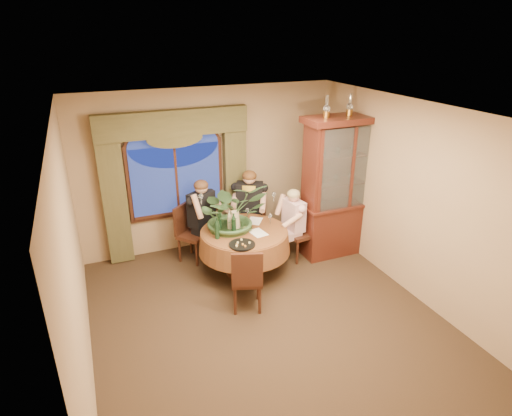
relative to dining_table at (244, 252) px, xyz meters
name	(u,v)px	position (x,y,z in m)	size (l,w,h in m)	color
floor	(267,319)	(-0.16, -1.25, -0.38)	(5.00, 5.00, 0.00)	black
wall_back	(209,169)	(-0.16, 1.25, 1.02)	(4.50, 4.50, 0.00)	#947756
wall_right	(412,200)	(2.09, -1.25, 1.02)	(5.00, 5.00, 0.00)	#947756
ceiling	(269,113)	(-0.16, -1.25, 2.42)	(5.00, 5.00, 0.00)	white
window	(177,180)	(-0.76, 1.18, 0.92)	(1.62, 0.10, 1.32)	navy
arched_transom	(173,135)	(-0.76, 1.18, 1.71)	(1.60, 0.06, 0.44)	navy
drapery_left	(114,197)	(-1.79, 1.13, 0.80)	(0.38, 0.14, 2.32)	#413D20
drapery_right	(235,180)	(0.27, 1.13, 0.80)	(0.38, 0.14, 2.32)	#413D20
swag_valance	(173,123)	(-0.76, 1.10, 1.90)	(2.45, 0.16, 0.42)	#413D20
dining_table	(244,252)	(0.00, 0.00, 0.00)	(1.45, 1.45, 0.75)	maroon
china_cabinet	(343,187)	(1.81, 0.06, 0.82)	(1.48, 0.58, 2.39)	#39140D
oil_lamp_left	(327,106)	(1.39, 0.06, 2.19)	(0.11, 0.11, 0.34)	#A5722D
oil_lamp_center	(350,105)	(1.81, 0.06, 2.19)	(0.11, 0.11, 0.34)	#A5722D
oil_lamp_right	(372,103)	(2.23, 0.06, 2.19)	(0.11, 0.11, 0.34)	#A5722D
chair_right	(301,232)	(1.06, 0.08, 0.10)	(0.42, 0.42, 0.96)	black
chair_back_right	(253,220)	(0.51, 0.88, 0.10)	(0.42, 0.42, 0.96)	black
chair_back	(193,234)	(-0.65, 0.73, 0.10)	(0.42, 0.42, 0.96)	black
chair_front_left	(247,278)	(-0.31, -0.88, 0.10)	(0.42, 0.42, 0.96)	black
person_pink	(293,224)	(0.94, 0.14, 0.25)	(0.45, 0.41, 1.26)	beige
person_back	(202,219)	(-0.47, 0.77, 0.33)	(0.50, 0.46, 1.40)	black
person_scarf	(250,209)	(0.42, 0.81, 0.35)	(0.52, 0.47, 1.45)	black
stoneware_vase	(235,220)	(-0.11, 0.10, 0.53)	(0.16, 0.16, 0.30)	tan
centerpiece_plant	(231,188)	(-0.13, 0.17, 1.04)	(1.07, 1.19, 0.93)	#33562F
olive_bowl	(247,229)	(0.04, -0.02, 0.40)	(0.16, 0.16, 0.05)	#44552B
cheese_platter	(242,245)	(-0.21, -0.45, 0.39)	(0.39, 0.39, 0.02)	black
wine_bottle_0	(234,224)	(-0.18, -0.03, 0.54)	(0.07, 0.07, 0.33)	black
wine_bottle_1	(217,229)	(-0.47, -0.10, 0.54)	(0.07, 0.07, 0.33)	black
wine_bottle_2	(229,221)	(-0.21, 0.09, 0.54)	(0.07, 0.07, 0.33)	tan
wine_bottle_3	(219,219)	(-0.34, 0.20, 0.54)	(0.07, 0.07, 0.33)	black
tasting_paper_0	(258,233)	(0.17, -0.17, 0.38)	(0.21, 0.30, 0.00)	white
tasting_paper_1	(255,221)	(0.29, 0.26, 0.38)	(0.21, 0.30, 0.00)	white
wine_glass_person_pink	(270,219)	(0.48, 0.07, 0.46)	(0.07, 0.07, 0.18)	silver
wine_glass_person_back	(221,218)	(-0.25, 0.41, 0.46)	(0.07, 0.07, 0.18)	silver
wine_glass_person_scarf	(247,213)	(0.22, 0.43, 0.46)	(0.07, 0.07, 0.18)	silver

